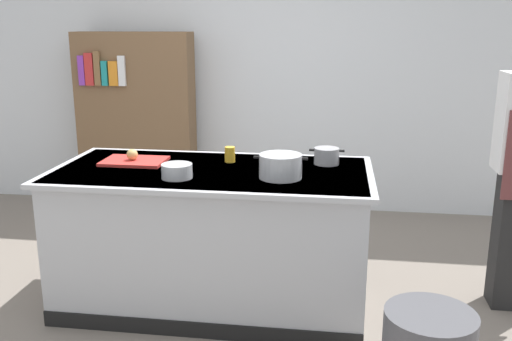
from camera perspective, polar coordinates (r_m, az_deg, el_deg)
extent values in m
plane|color=slate|center=(3.85, -4.22, -12.97)|extent=(10.00, 10.00, 0.00)
cube|color=silver|center=(5.48, 0.23, 11.73)|extent=(6.40, 0.12, 3.00)
cube|color=#B7BABF|center=(3.66, -4.35, -6.72)|extent=(1.90, 0.90, 0.90)
cube|color=#B7BABF|center=(3.53, -4.49, -0.12)|extent=(1.98, 0.98, 0.03)
cube|color=black|center=(3.44, -5.90, -15.69)|extent=(1.90, 0.01, 0.10)
cube|color=red|center=(3.76, -12.14, 0.92)|extent=(0.40, 0.28, 0.02)
sphere|color=tan|center=(3.74, -12.35, 1.58)|extent=(0.07, 0.07, 0.07)
cylinder|color=#B7BABF|center=(3.31, 2.48, 0.44)|extent=(0.25, 0.25, 0.14)
cube|color=black|center=(3.31, 0.07, 1.35)|extent=(0.04, 0.02, 0.01)
cube|color=black|center=(3.28, 4.93, 1.19)|extent=(0.04, 0.02, 0.01)
cylinder|color=#99999E|center=(3.66, 7.11, 1.45)|extent=(0.16, 0.16, 0.11)
cube|color=black|center=(3.65, 5.64, 2.07)|extent=(0.04, 0.02, 0.01)
cube|color=black|center=(3.65, 8.62, 1.96)|extent=(0.04, 0.02, 0.01)
cylinder|color=#B7BABF|center=(3.34, -7.97, -0.05)|extent=(0.18, 0.18, 0.08)
cylinder|color=yellow|center=(3.69, -2.65, 1.63)|extent=(0.07, 0.07, 0.10)
cube|color=brown|center=(5.54, -11.91, 4.68)|extent=(1.10, 0.28, 1.70)
cube|color=purple|center=(5.50, -17.15, 9.59)|extent=(0.06, 0.03, 0.27)
cube|color=red|center=(5.47, -16.45, 9.74)|extent=(0.08, 0.03, 0.29)
cube|color=brown|center=(5.43, -15.68, 9.86)|extent=(0.06, 0.03, 0.31)
cube|color=teal|center=(5.41, -15.00, 9.43)|extent=(0.05, 0.03, 0.22)
cube|color=orange|center=(5.38, -14.16, 9.44)|extent=(0.08, 0.03, 0.22)
cube|color=white|center=(5.35, -13.36, 9.73)|extent=(0.06, 0.03, 0.27)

